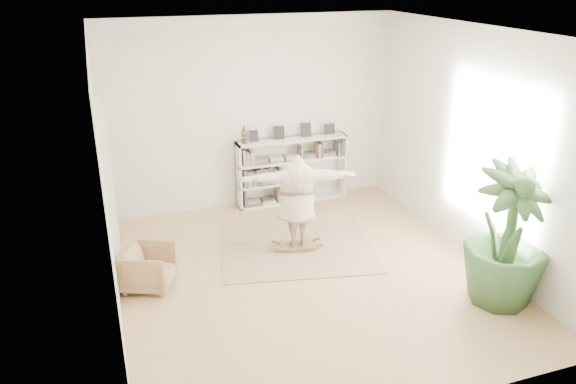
% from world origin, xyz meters
% --- Properties ---
extents(floor, '(6.00, 6.00, 0.00)m').
position_xyz_m(floor, '(0.00, 0.00, 0.00)').
color(floor, tan).
rests_on(floor, ground).
extents(room_shell, '(6.00, 6.00, 6.00)m').
position_xyz_m(room_shell, '(0.00, 2.94, 3.51)').
color(room_shell, silver).
rests_on(room_shell, floor).
extents(doors, '(0.09, 1.78, 2.92)m').
position_xyz_m(doors, '(-2.70, 1.30, 1.40)').
color(doors, white).
rests_on(doors, floor).
extents(bookshelf, '(2.20, 0.35, 1.64)m').
position_xyz_m(bookshelf, '(0.74, 2.82, 0.64)').
color(bookshelf, silver).
rests_on(bookshelf, floor).
extents(armchair, '(0.90, 0.89, 0.63)m').
position_xyz_m(armchair, '(-2.30, 0.43, 0.32)').
color(armchair, tan).
rests_on(armchair, floor).
extents(rug, '(2.85, 2.46, 0.02)m').
position_xyz_m(rug, '(0.14, 0.83, 0.01)').
color(rug, tan).
rests_on(rug, floor).
extents(rocker_board, '(0.61, 0.43, 0.12)m').
position_xyz_m(rocker_board, '(0.14, 0.83, 0.07)').
color(rocker_board, brown).
rests_on(rocker_board, rug).
extents(person, '(1.98, 0.89, 1.56)m').
position_xyz_m(person, '(0.14, 0.83, 0.92)').
color(person, beige).
rests_on(person, rocker_board).
extents(houseplant, '(1.24, 1.24, 2.00)m').
position_xyz_m(houseplant, '(2.30, -1.53, 1.00)').
color(houseplant, '#31562B').
rests_on(houseplant, floor).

